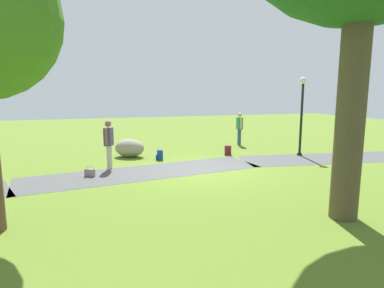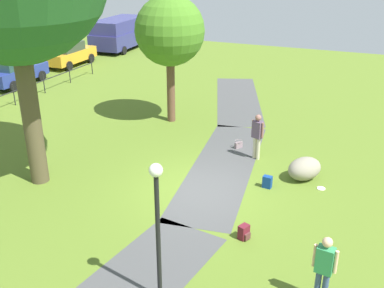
% 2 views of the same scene
% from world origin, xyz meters
% --- Properties ---
extents(ground_plane, '(48.00, 48.00, 0.00)m').
position_xyz_m(ground_plane, '(0.00, 0.00, 0.00)').
color(ground_plane, '#577124').
extents(footpath_segment_near, '(8.22, 3.23, 0.01)m').
position_xyz_m(footpath_segment_near, '(-6.04, -0.15, 0.00)').
color(footpath_segment_near, '#484849').
rests_on(footpath_segment_near, ground).
extents(footpath_segment_mid, '(8.21, 3.13, 0.01)m').
position_xyz_m(footpath_segment_mid, '(1.88, -0.20, 0.00)').
color(footpath_segment_mid, '#484849').
rests_on(footpath_segment_mid, ground).
extents(lamp_post, '(0.28, 0.28, 3.27)m').
position_xyz_m(lamp_post, '(-4.86, -1.11, 2.04)').
color(lamp_post, black).
rests_on(lamp_post, ground).
extents(lawn_boulder, '(1.52, 1.41, 0.75)m').
position_xyz_m(lawn_boulder, '(2.05, -2.99, 0.37)').
color(lawn_boulder, gray).
rests_on(lawn_boulder, ground).
extents(woman_with_handbag, '(0.36, 0.49, 1.70)m').
position_xyz_m(woman_with_handbag, '(2.98, -1.09, 0.99)').
color(woman_with_handbag, beige).
rests_on(woman_with_handbag, ground).
extents(man_near_boulder, '(0.29, 0.52, 1.66)m').
position_xyz_m(man_near_boulder, '(-3.61, -4.34, 0.96)').
color(man_near_boulder, '#374A74').
rests_on(man_near_boulder, ground).
extents(handbag_on_grass, '(0.37, 0.37, 0.31)m').
position_xyz_m(handbag_on_grass, '(3.66, -0.21, 0.14)').
color(handbag_on_grass, gray).
rests_on(handbag_on_grass, ground).
extents(backpack_by_boulder, '(0.28, 0.30, 0.40)m').
position_xyz_m(backpack_by_boulder, '(1.00, -2.02, 0.19)').
color(backpack_by_boulder, navy).
rests_on(backpack_by_boulder, ground).
extents(spare_backpack_on_lawn, '(0.34, 0.33, 0.40)m').
position_xyz_m(spare_backpack_on_lawn, '(-2.00, -2.15, 0.19)').
color(spare_backpack_on_lawn, maroon).
rests_on(spare_backpack_on_lawn, ground).
extents(frisbee_on_grass, '(0.27, 0.27, 0.02)m').
position_xyz_m(frisbee_on_grass, '(1.58, -3.64, 0.01)').
color(frisbee_on_grass, white).
rests_on(frisbee_on_grass, ground).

